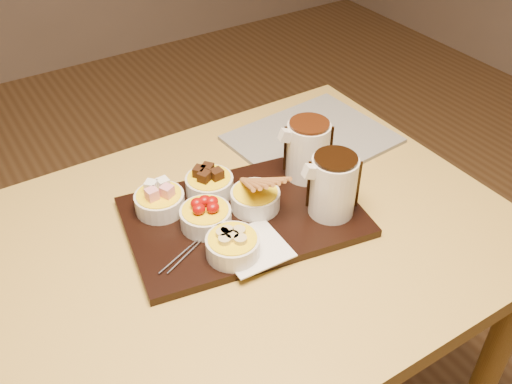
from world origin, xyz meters
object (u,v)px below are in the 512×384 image
serving_board (243,217)px  bowl_strawberries (206,218)px  pitcher_dark_chocolate (333,186)px  dining_table (212,282)px  pitcher_milk_chocolate (308,150)px  newspaper (312,139)px

serving_board → bowl_strawberries: bearing=-176.4°
bowl_strawberries → pitcher_dark_chocolate: size_ratio=0.80×
dining_table → serving_board: serving_board is taller
bowl_strawberries → pitcher_dark_chocolate: (0.23, -0.10, 0.04)m
dining_table → serving_board: (0.10, 0.03, 0.11)m
dining_table → pitcher_dark_chocolate: (0.25, -0.06, 0.18)m
bowl_strawberries → pitcher_milk_chocolate: pitcher_milk_chocolate is taller
bowl_strawberries → serving_board: bearing=-6.3°
dining_table → newspaper: 0.44m
dining_table → newspaper: (0.39, 0.19, 0.10)m
pitcher_dark_chocolate → bowl_strawberries: bearing=167.3°
pitcher_dark_chocolate → pitcher_milk_chocolate: (0.03, 0.13, 0.00)m
serving_board → pitcher_dark_chocolate: 0.19m
dining_table → pitcher_dark_chocolate: size_ratio=9.55×
bowl_strawberries → newspaper: bowl_strawberries is taller
pitcher_dark_chocolate → dining_table: bearing=177.2°
dining_table → pitcher_milk_chocolate: (0.28, 0.07, 0.18)m
dining_table → bowl_strawberries: bearing=68.6°
pitcher_dark_chocolate → newspaper: 0.29m
pitcher_dark_chocolate → pitcher_milk_chocolate: same height
dining_table → pitcher_milk_chocolate: pitcher_milk_chocolate is taller
pitcher_dark_chocolate → pitcher_milk_chocolate: 0.13m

